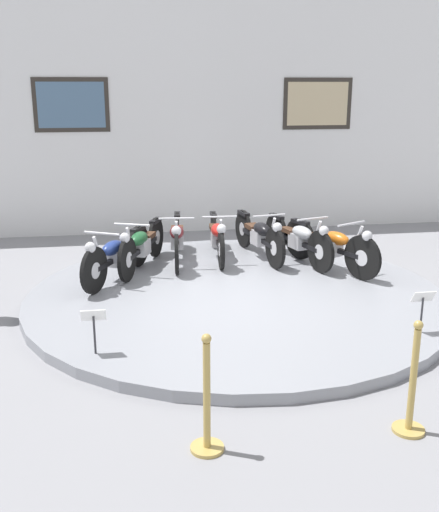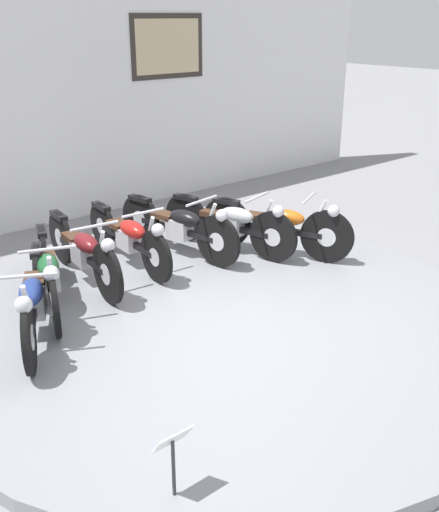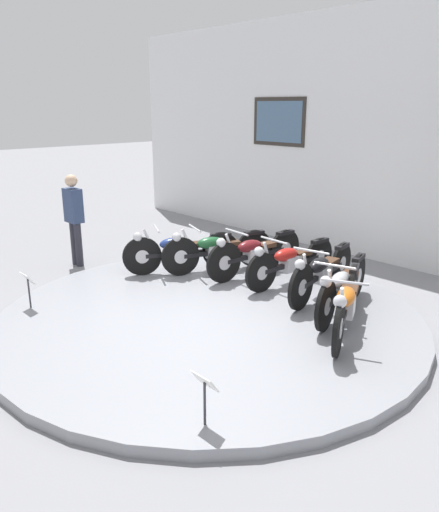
# 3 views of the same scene
# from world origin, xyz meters

# --- Properties ---
(ground_plane) EXTENTS (60.00, 60.00, 0.00)m
(ground_plane) POSITION_xyz_m (0.00, 0.00, 0.00)
(ground_plane) COLOR gray
(display_platform) EXTENTS (5.74, 5.74, 0.13)m
(display_platform) POSITION_xyz_m (0.00, 0.00, 0.07)
(display_platform) COLOR gray
(display_platform) RESTS_ON ground_plane
(back_wall) EXTENTS (14.00, 0.22, 4.58)m
(back_wall) POSITION_xyz_m (0.00, 4.28, 2.29)
(back_wall) COLOR white
(back_wall) RESTS_ON ground_plane
(motorcycle_blue) EXTENTS (0.98, 1.79, 0.80)m
(motorcycle_blue) POSITION_xyz_m (-1.63, 0.80, 0.52)
(motorcycle_blue) COLOR black
(motorcycle_blue) RESTS_ON display_platform
(motorcycle_green) EXTENTS (0.79, 1.89, 0.80)m
(motorcycle_green) POSITION_xyz_m (-1.25, 1.28, 0.52)
(motorcycle_green) COLOR black
(motorcycle_green) RESTS_ON display_platform
(motorcycle_maroon) EXTENTS (0.54, 2.01, 0.81)m
(motorcycle_maroon) POSITION_xyz_m (-0.67, 1.61, 0.53)
(motorcycle_maroon) COLOR black
(motorcycle_maroon) RESTS_ON display_platform
(motorcycle_red) EXTENTS (0.54, 1.97, 0.78)m
(motorcycle_red) POSITION_xyz_m (-0.00, 1.72, 0.51)
(motorcycle_red) COLOR black
(motorcycle_red) RESTS_ON display_platform
(motorcycle_black) EXTENTS (0.55, 1.98, 0.80)m
(motorcycle_black) POSITION_xyz_m (0.68, 1.61, 0.52)
(motorcycle_black) COLOR black
(motorcycle_black) RESTS_ON display_platform
(motorcycle_silver) EXTENTS (0.67, 1.94, 0.80)m
(motorcycle_silver) POSITION_xyz_m (1.25, 1.28, 0.52)
(motorcycle_silver) COLOR black
(motorcycle_silver) RESTS_ON display_platform
(motorcycle_orange) EXTENTS (0.93, 1.84, 0.81)m
(motorcycle_orange) POSITION_xyz_m (1.63, 0.80, 0.53)
(motorcycle_orange) COLOR black
(motorcycle_orange) RESTS_ON display_platform
(info_placard_front_left) EXTENTS (0.26, 0.11, 0.51)m
(info_placard_front_left) POSITION_xyz_m (-1.84, -1.72, 0.50)
(info_placard_front_left) COLOR #333338
(info_placard_front_left) RESTS_ON display_platform
(info_placard_front_centre) EXTENTS (0.26, 0.11, 0.51)m
(info_placard_front_centre) POSITION_xyz_m (1.84, -1.72, 0.50)
(info_placard_front_centre) COLOR #333338
(info_placard_front_centre) RESTS_ON display_platform
(stanchion_post_left_of_entry) EXTENTS (0.28, 0.28, 1.02)m
(stanchion_post_left_of_entry) POSITION_xyz_m (-0.88, -3.44, 0.34)
(stanchion_post_left_of_entry) COLOR tan
(stanchion_post_left_of_entry) RESTS_ON ground_plane
(stanchion_post_right_of_entry) EXTENTS (0.28, 0.28, 1.02)m
(stanchion_post_right_of_entry) POSITION_xyz_m (0.88, -3.44, 0.34)
(stanchion_post_right_of_entry) COLOR tan
(stanchion_post_right_of_entry) RESTS_ON ground_plane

